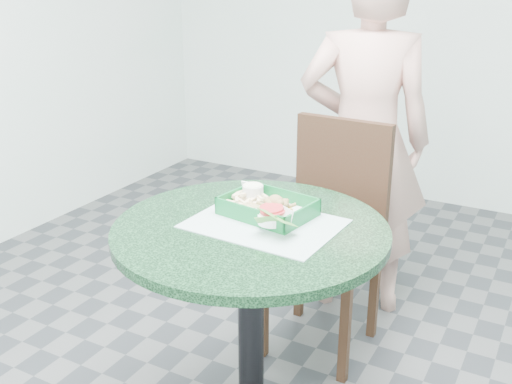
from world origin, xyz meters
The scene contains 9 objects.
cafe_table centered at (0.00, 0.00, 0.58)m, with size 0.82×0.82×0.75m.
dining_chair centered at (0.00, 0.67, 0.53)m, with size 0.40×0.40×0.93m.
diner_person centered at (0.00, 1.00, 0.81)m, with size 0.59×0.39×1.63m, color tan.
placemat centered at (0.03, 0.03, 0.75)m, with size 0.43×0.32×0.00m, color #9BB7B6.
food_basket centered at (0.01, 0.09, 0.77)m, with size 0.26×0.19×0.05m.
crab_sandwich centered at (0.05, 0.07, 0.80)m, with size 0.11×0.11×0.07m.
fries_pile centered at (-0.07, 0.09, 0.79)m, with size 0.12×0.13×0.05m, color beige, non-canonical shape.
sauce_ramekin centered at (-0.08, 0.13, 0.80)m, with size 0.07×0.07×0.04m.
garnish_cup centered at (0.08, 0.02, 0.79)m, with size 0.12×0.12×0.05m.
Camera 1 is at (0.79, -1.41, 1.48)m, focal length 42.00 mm.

